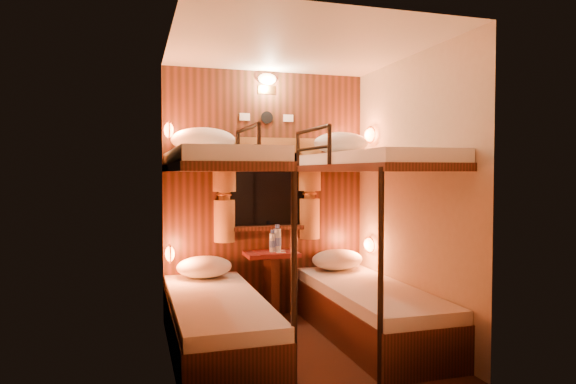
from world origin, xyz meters
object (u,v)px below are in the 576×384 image
object	(u,v)px
bunk_left	(217,282)
bottle_left	(272,243)
table	(271,276)
bottle_right	(277,240)
bunk_right	(369,273)

from	to	relation	value
bunk_left	bottle_left	distance (m)	1.01
bunk_left	table	size ratio (longest dim) A/B	2.90
bottle_left	bottle_right	xyz separation A→B (m)	(0.05, 0.01, 0.02)
bottle_left	bunk_right	bearing A→B (deg)	-49.48
bottle_right	bunk_right	bearing A→B (deg)	-51.94
table	bunk_left	bearing A→B (deg)	-129.67
bunk_right	bottle_left	world-z (taller)	bunk_right
bunk_left	bunk_right	xyz separation A→B (m)	(1.30, 0.00, 0.00)
bottle_right	table	bearing A→B (deg)	157.47
bunk_left	table	world-z (taller)	bunk_left
bottle_left	bottle_right	world-z (taller)	bottle_right
table	bottle_left	world-z (taller)	bottle_left
bunk_left	bunk_right	size ratio (longest dim) A/B	1.00
bunk_right	bottle_right	bearing A→B (deg)	128.06
bunk_right	bottle_left	bearing A→B (deg)	130.52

